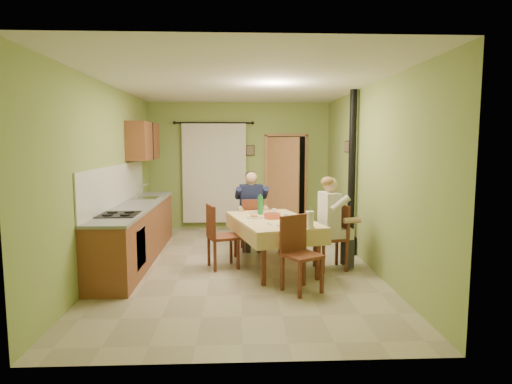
{
  "coord_description": "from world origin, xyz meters",
  "views": [
    {
      "loc": [
        -0.04,
        -6.56,
        1.92
      ],
      "look_at": [
        0.25,
        0.1,
        1.15
      ],
      "focal_mm": 30.0,
      "sensor_mm": 36.0,
      "label": 1
    }
  ],
  "objects_px": {
    "chair_far": "(252,234)",
    "stove_flue": "(351,195)",
    "chair_right": "(331,250)",
    "man_right": "(331,212)",
    "chair_near": "(301,269)",
    "man_far": "(251,202)",
    "dining_table": "(273,243)",
    "chair_left": "(222,249)"
  },
  "relations": [
    {
      "from": "chair_far",
      "to": "stove_flue",
      "type": "xyz_separation_m",
      "value": [
        1.69,
        -0.35,
        0.74
      ]
    },
    {
      "from": "chair_right",
      "to": "man_right",
      "type": "height_order",
      "value": "man_right"
    },
    {
      "from": "chair_far",
      "to": "stove_flue",
      "type": "bearing_deg",
      "value": -16.98
    },
    {
      "from": "chair_near",
      "to": "man_far",
      "type": "xyz_separation_m",
      "value": [
        -0.57,
        2.18,
        0.59
      ]
    },
    {
      "from": "chair_far",
      "to": "dining_table",
      "type": "bearing_deg",
      "value": -79.95
    },
    {
      "from": "chair_near",
      "to": "chair_right",
      "type": "height_order",
      "value": "chair_right"
    },
    {
      "from": "chair_near",
      "to": "stove_flue",
      "type": "relative_size",
      "value": 0.35
    },
    {
      "from": "chair_right",
      "to": "chair_left",
      "type": "relative_size",
      "value": 1.0
    },
    {
      "from": "dining_table",
      "to": "chair_near",
      "type": "height_order",
      "value": "chair_near"
    },
    {
      "from": "chair_left",
      "to": "chair_near",
      "type": "bearing_deg",
      "value": 25.4
    },
    {
      "from": "chair_near",
      "to": "chair_right",
      "type": "bearing_deg",
      "value": -152.75
    },
    {
      "from": "man_right",
      "to": "man_far",
      "type": "bearing_deg",
      "value": 33.3
    },
    {
      "from": "chair_left",
      "to": "man_right",
      "type": "relative_size",
      "value": 0.71
    },
    {
      "from": "chair_near",
      "to": "man_right",
      "type": "relative_size",
      "value": 0.71
    },
    {
      "from": "chair_right",
      "to": "chair_left",
      "type": "xyz_separation_m",
      "value": [
        -1.66,
        0.15,
        -0.0
      ]
    },
    {
      "from": "man_far",
      "to": "stove_flue",
      "type": "height_order",
      "value": "stove_flue"
    },
    {
      "from": "dining_table",
      "to": "stove_flue",
      "type": "xyz_separation_m",
      "value": [
        1.4,
        0.73,
        0.64
      ]
    },
    {
      "from": "chair_near",
      "to": "man_right",
      "type": "distance_m",
      "value": 1.27
    },
    {
      "from": "chair_left",
      "to": "man_right",
      "type": "height_order",
      "value": "man_right"
    },
    {
      "from": "chair_right",
      "to": "stove_flue",
      "type": "relative_size",
      "value": 0.35
    },
    {
      "from": "dining_table",
      "to": "man_far",
      "type": "bearing_deg",
      "value": 90.8
    },
    {
      "from": "chair_left",
      "to": "man_right",
      "type": "xyz_separation_m",
      "value": [
        1.65,
        -0.15,
        0.59
      ]
    },
    {
      "from": "chair_left",
      "to": "chair_right",
      "type": "bearing_deg",
      "value": 66.72
    },
    {
      "from": "man_right",
      "to": "stove_flue",
      "type": "xyz_separation_m",
      "value": [
        0.53,
        0.86,
        0.15
      ]
    },
    {
      "from": "man_far",
      "to": "stove_flue",
      "type": "xyz_separation_m",
      "value": [
        1.69,
        -0.36,
        0.15
      ]
    },
    {
      "from": "dining_table",
      "to": "man_right",
      "type": "height_order",
      "value": "man_right"
    },
    {
      "from": "dining_table",
      "to": "chair_right",
      "type": "height_order",
      "value": "chair_right"
    },
    {
      "from": "chair_near",
      "to": "man_far",
      "type": "relative_size",
      "value": 0.71
    },
    {
      "from": "chair_left",
      "to": "stove_flue",
      "type": "xyz_separation_m",
      "value": [
        2.18,
        0.71,
        0.73
      ]
    },
    {
      "from": "man_far",
      "to": "man_right",
      "type": "height_order",
      "value": "same"
    },
    {
      "from": "man_far",
      "to": "chair_near",
      "type": "bearing_deg",
      "value": -80.62
    },
    {
      "from": "dining_table",
      "to": "chair_far",
      "type": "height_order",
      "value": "chair_far"
    },
    {
      "from": "dining_table",
      "to": "chair_far",
      "type": "xyz_separation_m",
      "value": [
        -0.3,
        1.08,
        -0.09
      ]
    },
    {
      "from": "chair_right",
      "to": "chair_left",
      "type": "height_order",
      "value": "chair_right"
    },
    {
      "from": "chair_far",
      "to": "stove_flue",
      "type": "relative_size",
      "value": 0.34
    },
    {
      "from": "chair_far",
      "to": "chair_right",
      "type": "distance_m",
      "value": 1.68
    },
    {
      "from": "chair_left",
      "to": "man_far",
      "type": "xyz_separation_m",
      "value": [
        0.49,
        1.07,
        0.59
      ]
    },
    {
      "from": "chair_near",
      "to": "man_far",
      "type": "height_order",
      "value": "man_far"
    },
    {
      "from": "dining_table",
      "to": "man_right",
      "type": "relative_size",
      "value": 1.44
    },
    {
      "from": "man_right",
      "to": "chair_left",
      "type": "bearing_deg",
      "value": 74.64
    },
    {
      "from": "dining_table",
      "to": "stove_flue",
      "type": "height_order",
      "value": "stove_flue"
    },
    {
      "from": "chair_right",
      "to": "man_far",
      "type": "xyz_separation_m",
      "value": [
        -1.18,
        1.22,
        0.59
      ]
    }
  ]
}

